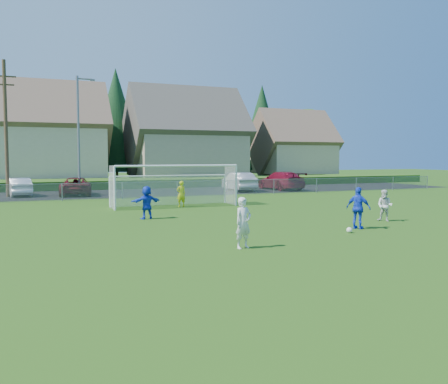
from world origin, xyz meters
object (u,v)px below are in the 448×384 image
(soccer_ball, at_px, (349,230))
(soccer_goal, at_px, (173,179))
(player_white_a, at_px, (243,223))
(player_blue_b, at_px, (147,202))
(car_b, at_px, (19,187))
(car_f, at_px, (239,182))
(goalkeeper, at_px, (181,194))
(car_c, at_px, (76,186))
(player_blue_a, at_px, (358,208))
(player_white_b, at_px, (385,206))
(car_g, at_px, (281,181))

(soccer_ball, xyz_separation_m, soccer_goal, (-3.52, 12.33, 1.52))
(player_white_a, relative_size, player_blue_b, 1.05)
(soccer_ball, bearing_deg, car_b, 117.25)
(player_white_a, distance_m, soccer_goal, 13.74)
(player_blue_b, xyz_separation_m, car_f, (11.70, 15.46, 0.01))
(soccer_ball, bearing_deg, goalkeeper, 105.22)
(player_blue_b, relative_size, goalkeeper, 1.02)
(car_f, bearing_deg, car_c, 2.23)
(player_blue_a, height_order, car_b, player_blue_a)
(car_c, bearing_deg, player_blue_b, 103.53)
(player_white_b, distance_m, player_blue_b, 11.08)
(player_blue_a, bearing_deg, soccer_ball, 95.02)
(player_blue_a, distance_m, car_g, 23.42)
(player_white_b, height_order, goalkeeper, goalkeeper)
(player_white_a, height_order, player_white_b, player_white_a)
(player_blue_b, bearing_deg, car_b, -81.97)
(goalkeeper, distance_m, car_g, 16.62)
(player_blue_b, relative_size, car_g, 0.28)
(player_blue_b, bearing_deg, goalkeeper, -135.36)
(car_g, bearing_deg, player_white_b, 72.26)
(soccer_goal, bearing_deg, player_blue_a, -68.88)
(player_blue_a, height_order, car_g, player_blue_a)
(car_c, xyz_separation_m, soccer_goal, (4.70, -10.72, 0.94))
(car_b, relative_size, car_c, 0.84)
(car_b, bearing_deg, player_blue_a, 111.87)
(player_white_a, relative_size, player_white_b, 1.14)
(car_f, bearing_deg, player_white_a, 70.57)
(player_white_b, relative_size, car_g, 0.26)
(soccer_ball, bearing_deg, player_blue_b, 131.82)
(goalkeeper, distance_m, soccer_goal, 1.06)
(soccer_ball, distance_m, goalkeeper, 12.23)
(player_white_b, xyz_separation_m, car_g, (5.90, 20.41, 0.09))
(car_f, bearing_deg, player_blue_a, 82.93)
(soccer_ball, bearing_deg, car_c, 109.63)
(soccer_ball, relative_size, soccer_goal, 0.03)
(player_blue_a, distance_m, soccer_goal, 12.48)
(goalkeeper, bearing_deg, soccer_ball, 98.04)
(soccer_goal, bearing_deg, goalkeeper, -60.09)
(player_white_a, bearing_deg, car_g, 43.21)
(player_blue_b, height_order, car_b, player_blue_b)
(player_white_b, xyz_separation_m, soccer_goal, (-7.08, 10.20, 0.90))
(soccer_ball, height_order, goalkeeper, goalkeeper)
(car_f, xyz_separation_m, car_g, (4.11, -0.02, 0.01))
(soccer_ball, relative_size, goalkeeper, 0.14)
(soccer_goal, bearing_deg, car_f, 49.05)
(car_c, bearing_deg, soccer_goal, 120.52)
(player_blue_b, bearing_deg, soccer_goal, -129.87)
(car_c, distance_m, soccer_goal, 11.74)
(goalkeeper, height_order, soccer_goal, soccer_goal)
(car_f, xyz_separation_m, soccer_goal, (-8.88, -10.23, 0.83))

